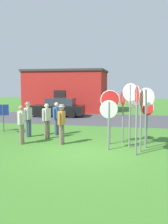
% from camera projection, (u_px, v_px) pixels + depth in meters
% --- Properties ---
extents(ground_plane, '(80.00, 80.00, 0.00)m').
position_uv_depth(ground_plane, '(84.00, 153.00, 9.21)').
color(ground_plane, '#3D7528').
extents(street_asphalt, '(60.00, 6.40, 0.01)m').
position_uv_depth(street_asphalt, '(109.00, 119.00, 18.36)').
color(street_asphalt, '#424247').
rests_on(street_asphalt, ground).
extents(building_background, '(7.83, 4.99, 4.05)m').
position_uv_depth(building_background, '(67.00, 91.00, 24.58)').
color(building_background, '#B2231E').
rests_on(building_background, ground).
extents(parked_car_on_street, '(4.39, 2.19, 1.51)m').
position_uv_depth(parked_car_on_street, '(59.00, 108.00, 20.13)').
color(parked_car_on_street, black).
rests_on(parked_car_on_street, ground).
extents(stop_sign_leaning_right, '(0.77, 0.48, 2.42)m').
position_uv_depth(stop_sign_leaning_right, '(137.00, 106.00, 10.58)').
color(stop_sign_leaning_right, slate).
rests_on(stop_sign_leaning_right, ground).
extents(stop_sign_far_back, '(0.61, 0.39, 2.64)m').
position_uv_depth(stop_sign_far_back, '(130.00, 104.00, 9.91)').
color(stop_sign_far_back, slate).
rests_on(stop_sign_far_back, ground).
extents(stop_sign_leaning_left, '(0.65, 0.44, 2.46)m').
position_uv_depth(stop_sign_leaning_left, '(146.00, 107.00, 9.79)').
color(stop_sign_leaning_left, slate).
rests_on(stop_sign_leaning_left, ground).
extents(stop_sign_rear_right, '(0.82, 0.22, 2.36)m').
position_uv_depth(stop_sign_rear_right, '(110.00, 107.00, 10.52)').
color(stop_sign_rear_right, slate).
rests_on(stop_sign_rear_right, ground).
extents(stop_sign_rear_left, '(0.29, 0.66, 2.34)m').
position_uv_depth(stop_sign_rear_left, '(123.00, 107.00, 10.77)').
color(stop_sign_rear_left, slate).
rests_on(stop_sign_rear_left, ground).
extents(stop_sign_nearest, '(0.68, 0.24, 1.98)m').
position_uv_depth(stop_sign_nearest, '(109.00, 116.00, 9.57)').
color(stop_sign_nearest, slate).
rests_on(stop_sign_nearest, ground).
extents(stop_sign_center_cluster, '(0.16, 0.70, 2.41)m').
position_uv_depth(stop_sign_center_cluster, '(141.00, 110.00, 9.27)').
color(stop_sign_center_cluster, slate).
rests_on(stop_sign_center_cluster, ground).
extents(stop_sign_low_front, '(0.54, 0.55, 1.97)m').
position_uv_depth(stop_sign_low_front, '(147.00, 113.00, 10.75)').
color(stop_sign_low_front, slate).
rests_on(stop_sign_low_front, ground).
extents(stop_sign_tallest, '(0.17, 0.67, 2.55)m').
position_uv_depth(stop_sign_tallest, '(137.00, 109.00, 8.80)').
color(stop_sign_tallest, slate).
rests_on(stop_sign_tallest, ground).
extents(person_on_left, '(0.31, 0.57, 1.74)m').
position_uv_depth(person_on_left, '(62.00, 122.00, 10.54)').
color(person_on_left, '#7A6B56').
rests_on(person_on_left, ground).
extents(person_near_signs, '(0.26, 0.57, 1.69)m').
position_uv_depth(person_near_signs, '(21.00, 122.00, 10.61)').
color(person_near_signs, '#7A6B56').
rests_on(person_near_signs, ground).
extents(person_in_blue, '(0.32, 0.55, 1.74)m').
position_uv_depth(person_in_blue, '(28.00, 117.00, 12.09)').
color(person_in_blue, '#4C5670').
rests_on(person_in_blue, ground).
extents(person_in_dark_shirt, '(0.44, 0.54, 1.69)m').
position_uv_depth(person_in_dark_shirt, '(46.00, 118.00, 11.70)').
color(person_in_dark_shirt, '#7A6B56').
rests_on(person_in_dark_shirt, ground).
extents(person_holding_notes, '(0.30, 0.56, 1.69)m').
position_uv_depth(person_holding_notes, '(57.00, 117.00, 12.56)').
color(person_holding_notes, '#4C5670').
rests_on(person_holding_notes, ground).
extents(info_panel_rightmost, '(0.52, 0.33, 1.50)m').
position_uv_depth(info_panel_rightmost, '(3.00, 113.00, 13.47)').
color(info_panel_rightmost, '#4C4C51').
rests_on(info_panel_rightmost, ground).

